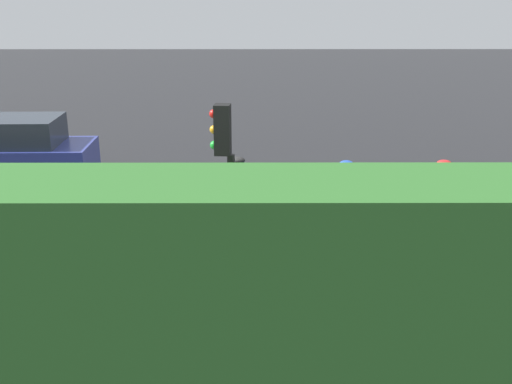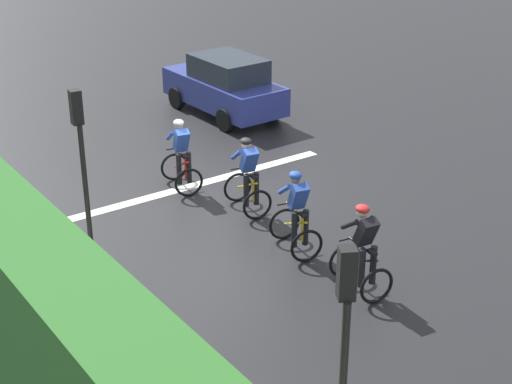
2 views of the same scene
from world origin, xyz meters
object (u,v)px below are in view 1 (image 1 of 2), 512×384
object	(u,v)px
car_navy	(10,153)
cyclist_second	(349,204)
traffic_light_near_crossing	(227,190)
cyclist_mid	(243,199)
cyclist_lead	(445,203)
cyclist_fourth	(143,210)

from	to	relation	value
car_navy	cyclist_second	bearing A→B (deg)	65.98
car_navy	traffic_light_near_crossing	world-z (taller)	traffic_light_near_crossing
car_navy	cyclist_mid	bearing A→B (deg)	60.97
cyclist_second	cyclist_mid	size ratio (longest dim) A/B	1.00
cyclist_lead	cyclist_fourth	xyz separation A→B (m)	(0.33, -5.75, 0.00)
cyclist_lead	cyclist_fourth	distance (m)	5.76
cyclist_lead	traffic_light_near_crossing	size ratio (longest dim) A/B	0.50
cyclist_second	cyclist_fourth	distance (m)	3.92
cyclist_second	car_navy	distance (m)	8.57
cyclist_second	car_navy	world-z (taller)	car_navy
cyclist_lead	car_navy	xyz separation A→B (m)	(-3.45, -9.67, 0.08)
cyclist_mid	cyclist_lead	bearing A→B (deg)	86.46
cyclist_lead	car_navy	distance (m)	10.27
cyclist_mid	cyclist_fourth	world-z (taller)	same
cyclist_fourth	traffic_light_near_crossing	size ratio (longest dim) A/B	0.50
cyclist_lead	cyclist_fourth	world-z (taller)	same
cyclist_second	cyclist_mid	bearing A→B (deg)	-97.79
cyclist_mid	traffic_light_near_crossing	xyz separation A→B (m)	(3.65, -0.13, 1.43)
cyclist_mid	cyclist_fourth	bearing A→B (deg)	-73.07
cyclist_lead	cyclist_second	bearing A→B (deg)	-88.77
cyclist_mid	car_navy	distance (m)	6.61
traffic_light_near_crossing	cyclist_mid	bearing A→B (deg)	177.96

